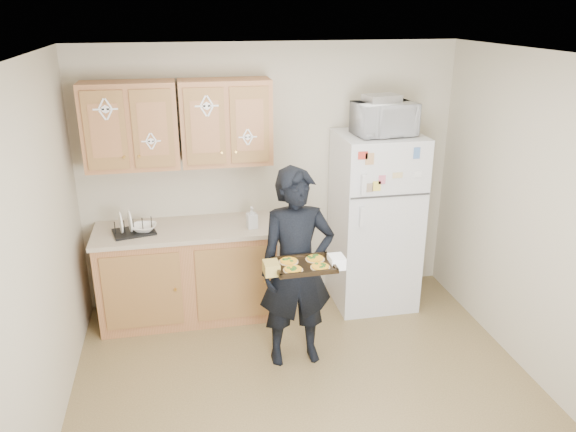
# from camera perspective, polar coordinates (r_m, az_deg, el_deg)

# --- Properties ---
(floor) EXTENTS (3.60, 3.60, 0.00)m
(floor) POSITION_cam_1_polar(r_m,az_deg,el_deg) (4.45, 2.47, -18.39)
(floor) COLOR brown
(floor) RESTS_ON ground
(ceiling) EXTENTS (3.60, 3.60, 0.00)m
(ceiling) POSITION_cam_1_polar(r_m,az_deg,el_deg) (3.47, 3.12, 15.69)
(ceiling) COLOR silver
(ceiling) RESTS_ON wall_back
(wall_back) EXTENTS (3.60, 0.04, 2.50)m
(wall_back) POSITION_cam_1_polar(r_m,az_deg,el_deg) (5.44, -1.77, 4.09)
(wall_back) COLOR #BBB197
(wall_back) RESTS_ON floor
(wall_left) EXTENTS (0.04, 3.60, 2.50)m
(wall_left) POSITION_cam_1_polar(r_m,az_deg,el_deg) (3.81, -24.67, -5.34)
(wall_left) COLOR #BBB197
(wall_left) RESTS_ON floor
(wall_right) EXTENTS (0.04, 3.60, 2.50)m
(wall_right) POSITION_cam_1_polar(r_m,az_deg,el_deg) (4.54, 25.40, -1.38)
(wall_right) COLOR #BBB197
(wall_right) RESTS_ON floor
(refrigerator) EXTENTS (0.75, 0.70, 1.70)m
(refrigerator) POSITION_cam_1_polar(r_m,az_deg,el_deg) (5.47, 8.80, -0.51)
(refrigerator) COLOR silver
(refrigerator) RESTS_ON floor
(base_cabinet) EXTENTS (1.60, 0.60, 0.86)m
(base_cabinet) POSITION_cam_1_polar(r_m,az_deg,el_deg) (5.38, -10.11, -5.84)
(base_cabinet) COLOR #975E34
(base_cabinet) RESTS_ON floor
(countertop) EXTENTS (1.64, 0.64, 0.04)m
(countertop) POSITION_cam_1_polar(r_m,az_deg,el_deg) (5.20, -10.41, -1.39)
(countertop) COLOR #C5B297
(countertop) RESTS_ON base_cabinet
(upper_cab_left) EXTENTS (0.80, 0.33, 0.75)m
(upper_cab_left) POSITION_cam_1_polar(r_m,az_deg,el_deg) (5.08, -15.70, 8.82)
(upper_cab_left) COLOR #975E34
(upper_cab_left) RESTS_ON wall_back
(upper_cab_right) EXTENTS (0.80, 0.33, 0.75)m
(upper_cab_right) POSITION_cam_1_polar(r_m,az_deg,el_deg) (5.08, -6.34, 9.45)
(upper_cab_right) COLOR #975E34
(upper_cab_right) RESTS_ON wall_back
(cereal_box) EXTENTS (0.20, 0.07, 0.32)m
(cereal_box) POSITION_cam_1_polar(r_m,az_deg,el_deg) (6.12, 12.26, -5.40)
(cereal_box) COLOR gold
(cereal_box) RESTS_ON floor
(person) EXTENTS (0.61, 0.41, 1.66)m
(person) POSITION_cam_1_polar(r_m,az_deg,el_deg) (4.49, 0.89, -5.37)
(person) COLOR black
(person) RESTS_ON floor
(baking_tray) EXTENTS (0.44, 0.33, 0.04)m
(baking_tray) POSITION_cam_1_polar(r_m,az_deg,el_deg) (4.15, 1.67, -5.10)
(baking_tray) COLOR black
(baking_tray) RESTS_ON person
(pizza_front_left) EXTENTS (0.15, 0.15, 0.02)m
(pizza_front_left) POSITION_cam_1_polar(r_m,az_deg,el_deg) (4.06, 0.52, -5.46)
(pizza_front_left) COLOR gold
(pizza_front_left) RESTS_ON baking_tray
(pizza_front_right) EXTENTS (0.15, 0.15, 0.02)m
(pizza_front_right) POSITION_cam_1_polar(r_m,az_deg,el_deg) (4.11, 3.30, -5.17)
(pizza_front_right) COLOR gold
(pizza_front_right) RESTS_ON baking_tray
(pizza_back_left) EXTENTS (0.15, 0.15, 0.02)m
(pizza_back_left) POSITION_cam_1_polar(r_m,az_deg,el_deg) (4.19, 0.07, -4.60)
(pizza_back_left) COLOR gold
(pizza_back_left) RESTS_ON baking_tray
(pizza_back_right) EXTENTS (0.15, 0.15, 0.02)m
(pizza_back_right) POSITION_cam_1_polar(r_m,az_deg,el_deg) (4.23, 2.77, -4.34)
(pizza_back_right) COLOR gold
(pizza_back_right) RESTS_ON baking_tray
(microwave) EXTENTS (0.57, 0.41, 0.29)m
(microwave) POSITION_cam_1_polar(r_m,az_deg,el_deg) (5.15, 9.74, 9.70)
(microwave) COLOR silver
(microwave) RESTS_ON refrigerator
(foil_pan) EXTENTS (0.34, 0.27, 0.06)m
(foil_pan) POSITION_cam_1_polar(r_m,az_deg,el_deg) (5.15, 9.51, 11.72)
(foil_pan) COLOR silver
(foil_pan) RESTS_ON microwave
(dish_rack) EXTENTS (0.40, 0.34, 0.14)m
(dish_rack) POSITION_cam_1_polar(r_m,az_deg,el_deg) (5.15, -15.43, -0.95)
(dish_rack) COLOR black
(dish_rack) RESTS_ON countertop
(bowl) EXTENTS (0.25, 0.25, 0.05)m
(bowl) POSITION_cam_1_polar(r_m,az_deg,el_deg) (5.15, -14.41, -1.15)
(bowl) COLOR white
(bowl) RESTS_ON dish_rack
(soap_bottle) EXTENTS (0.10, 0.11, 0.20)m
(soap_bottle) POSITION_cam_1_polar(r_m,az_deg,el_deg) (5.08, -3.69, -0.15)
(soap_bottle) COLOR silver
(soap_bottle) RESTS_ON countertop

